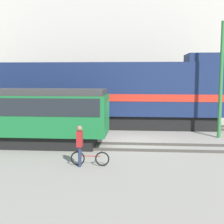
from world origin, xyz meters
TOP-DOWN VIEW (x-y plane):
  - ground_plane at (0.00, 0.00)m, footprint 120.00×120.00m
  - track_near at (0.00, -1.26)m, footprint 60.00×1.50m
  - track_far at (0.00, 5.25)m, footprint 60.00×1.51m
  - building_backdrop at (0.00, 14.06)m, footprint 30.31×6.00m
  - freight_locomotive at (-3.01, 5.25)m, footprint 19.69×3.04m
  - streetcar at (-6.67, -1.26)m, footprint 10.68×2.54m
  - bicycle at (-1.72, -4.66)m, footprint 1.68×0.44m
  - person at (-2.12, -4.81)m, footprint 0.23×0.36m
  - utility_pole_left at (5.31, 2.00)m, footprint 0.22×0.22m

SIDE VIEW (x-z plane):
  - ground_plane at x=0.00m, z-range 0.00..0.00m
  - track_near at x=0.00m, z-range 0.00..0.14m
  - track_far at x=0.00m, z-range 0.00..0.14m
  - bicycle at x=-1.72m, z-range -0.03..0.66m
  - person at x=-2.12m, z-range 0.19..1.95m
  - streetcar at x=-6.67m, z-range 0.22..3.34m
  - freight_locomotive at x=-3.01m, z-range -0.18..5.15m
  - utility_pole_left at x=5.31m, z-range 0.00..7.06m
  - building_backdrop at x=0.00m, z-range 0.00..11.42m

